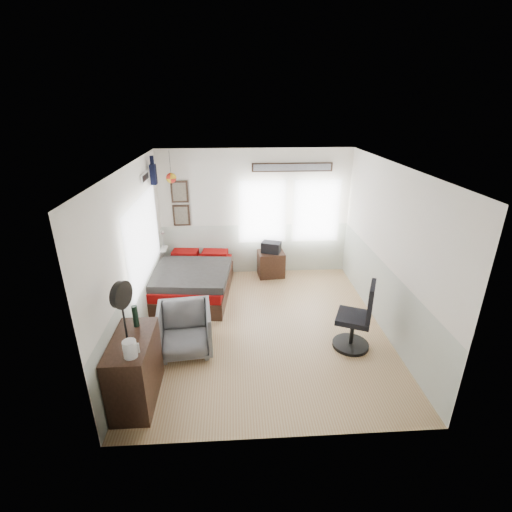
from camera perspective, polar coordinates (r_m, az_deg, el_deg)
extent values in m
cube|color=#AC7C4C|center=(6.43, 1.13, -10.92)|extent=(4.00, 4.50, 0.01)
cube|color=white|center=(7.91, -0.11, 6.54)|extent=(4.00, 0.02, 2.70)
cube|color=white|center=(3.82, 4.07, -12.64)|extent=(4.00, 0.02, 2.70)
cube|color=white|center=(5.97, -18.26, -0.15)|extent=(0.02, 4.50, 2.70)
cube|color=white|center=(6.27, 19.77, 0.74)|extent=(0.02, 4.50, 2.70)
cube|color=white|center=(5.42, 1.36, 13.64)|extent=(4.00, 4.50, 0.02)
cube|color=beige|center=(8.16, -0.10, 1.12)|extent=(4.00, 0.01, 1.10)
cube|color=beige|center=(6.31, -17.30, -6.85)|extent=(0.01, 4.50, 1.10)
cube|color=beige|center=(6.59, 18.79, -5.72)|extent=(0.01, 4.50, 1.10)
cube|color=silver|center=(6.43, -16.90, 2.59)|extent=(0.03, 2.20, 1.35)
cube|color=silver|center=(7.87, 1.01, 6.82)|extent=(0.95, 0.03, 1.30)
cube|color=silver|center=(8.04, 9.27, 6.88)|extent=(0.95, 0.03, 1.30)
cube|color=#42281A|center=(7.94, -11.40, 6.15)|extent=(0.35, 0.03, 0.45)
cube|color=#42281A|center=(7.81, -11.68, 9.66)|extent=(0.35, 0.03, 0.45)
cube|color=#7F7259|center=(7.92, -11.41, 6.11)|extent=(0.27, 0.01, 0.37)
cube|color=#7F7259|center=(7.80, -11.70, 9.63)|extent=(0.27, 0.01, 0.37)
cube|color=#42281A|center=(7.74, 5.61, 13.44)|extent=(1.65, 0.03, 0.18)
cube|color=gray|center=(7.73, 5.62, 13.42)|extent=(1.58, 0.01, 0.13)
cube|color=white|center=(6.76, -16.73, 11.53)|extent=(0.02, 0.48, 0.14)
sphere|color=red|center=(7.51, -12.91, 11.61)|extent=(0.20, 0.20, 0.20)
cube|color=black|center=(7.45, -9.49, -4.75)|extent=(1.55, 2.07, 0.31)
cube|color=maroon|center=(7.35, -9.62, -3.08)|extent=(1.51, 2.02, 0.17)
cube|color=#353433|center=(7.09, -9.86, -2.70)|extent=(1.55, 1.53, 0.14)
cube|color=maroon|center=(8.03, -11.44, 0.29)|extent=(0.56, 0.38, 0.14)
cube|color=maroon|center=(7.96, -6.88, 0.40)|extent=(0.56, 0.38, 0.14)
cube|color=black|center=(5.08, -18.12, -16.27)|extent=(0.48, 1.00, 0.90)
imported|color=slate|center=(5.80, -10.89, -11.08)|extent=(0.86, 0.89, 0.74)
cube|color=black|center=(8.08, 2.31, -1.22)|extent=(0.59, 0.49, 0.55)
cylinder|color=black|center=(6.16, 14.32, -13.07)|extent=(0.56, 0.56, 0.05)
cylinder|color=black|center=(6.02, 14.55, -11.19)|extent=(0.06, 0.06, 0.43)
cube|color=black|center=(5.89, 14.79, -9.18)|extent=(0.66, 0.66, 0.09)
cube|color=black|center=(5.72, 17.26, -6.73)|extent=(0.24, 0.44, 0.56)
cylinder|color=silver|center=(4.48, -18.81, -13.39)|extent=(0.15, 0.15, 0.21)
cube|color=silver|center=(4.45, -17.66, -13.33)|extent=(0.02, 0.02, 0.12)
cylinder|color=black|center=(4.98, -18.07, -8.79)|extent=(0.07, 0.07, 0.29)
cylinder|color=black|center=(4.62, -19.61, -9.26)|extent=(0.02, 0.02, 0.62)
cylinder|color=black|center=(4.46, -20.17, -5.61)|extent=(0.16, 0.32, 0.31)
cylinder|color=black|center=(4.44, -19.65, -5.61)|extent=(0.13, 0.32, 0.33)
cube|color=black|center=(7.93, 2.36, 1.37)|extent=(0.46, 0.38, 0.23)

